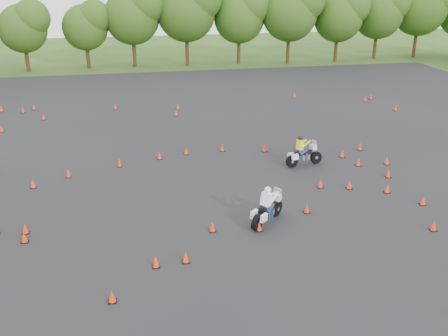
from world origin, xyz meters
The scene contains 6 objects.
ground centered at (0.00, 0.00, 0.00)m, with size 140.00×140.00×0.00m, color #2D5119.
asphalt_pad centered at (0.00, 6.00, 0.01)m, with size 62.00×62.00×0.00m, color black.
treeline centered at (3.16, 35.47, 4.59)m, with size 86.51×32.19×10.73m.
traffic_cones centered at (-0.09, 5.52, 0.23)m, with size 36.46×32.81×0.45m.
rider_yellow centered at (5.29, 6.43, 0.91)m, with size 2.34×0.72×1.80m, color yellow, non-canonical shape.
rider_white centered at (1.18, 0.00, 0.94)m, with size 2.43×0.75×1.88m, color white, non-canonical shape.
Camera 1 is at (-4.63, -19.43, 10.75)m, focal length 40.00 mm.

